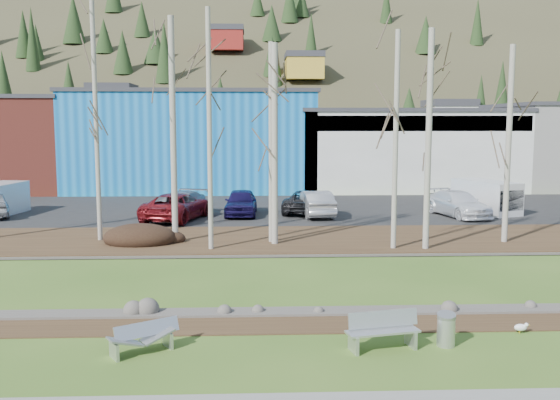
{
  "coord_description": "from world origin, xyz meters",
  "views": [
    {
      "loc": [
        -0.89,
        -15.08,
        5.76
      ],
      "look_at": [
        0.17,
        10.67,
        2.5
      ],
      "focal_mm": 40.0,
      "sensor_mm": 36.0,
      "label": 1
    }
  ],
  "objects_px": {
    "bench_intact": "(383,331)",
    "seagull": "(521,327)",
    "van_white": "(488,197)",
    "car_3": "(241,202)",
    "bench_damaged": "(143,338)",
    "car_4": "(315,203)",
    "car_1": "(177,206)",
    "car_6": "(458,204)",
    "car_5": "(306,201)",
    "litter_bin": "(446,331)",
    "car_2": "(180,205)"
  },
  "relations": [
    {
      "from": "bench_damaged",
      "to": "van_white",
      "type": "bearing_deg",
      "value": 20.41
    },
    {
      "from": "car_2",
      "to": "car_4",
      "type": "height_order",
      "value": "car_4"
    },
    {
      "from": "van_white",
      "to": "car_1",
      "type": "bearing_deg",
      "value": 165.98
    },
    {
      "from": "car_2",
      "to": "car_5",
      "type": "xyz_separation_m",
      "value": [
        7.57,
        1.94,
        -0.07
      ]
    },
    {
      "from": "bench_damaged",
      "to": "car_3",
      "type": "height_order",
      "value": "car_3"
    },
    {
      "from": "van_white",
      "to": "car_3",
      "type": "bearing_deg",
      "value": 161.12
    },
    {
      "from": "litter_bin",
      "to": "car_3",
      "type": "relative_size",
      "value": 0.17
    },
    {
      "from": "litter_bin",
      "to": "car_5",
      "type": "distance_m",
      "value": 22.88
    },
    {
      "from": "car_2",
      "to": "car_5",
      "type": "height_order",
      "value": "car_2"
    },
    {
      "from": "car_3",
      "to": "car_6",
      "type": "distance_m",
      "value": 12.98
    },
    {
      "from": "seagull",
      "to": "car_3",
      "type": "distance_m",
      "value": 22.61
    },
    {
      "from": "van_white",
      "to": "litter_bin",
      "type": "bearing_deg",
      "value": -133.27
    },
    {
      "from": "bench_damaged",
      "to": "seagull",
      "type": "xyz_separation_m",
      "value": [
        10.08,
        1.01,
        -0.21
      ]
    },
    {
      "from": "litter_bin",
      "to": "seagull",
      "type": "height_order",
      "value": "litter_bin"
    },
    {
      "from": "seagull",
      "to": "car_3",
      "type": "xyz_separation_m",
      "value": [
        -8.09,
        21.1,
        0.75
      ]
    },
    {
      "from": "car_5",
      "to": "seagull",
      "type": "bearing_deg",
      "value": 114.62
    },
    {
      "from": "bench_intact",
      "to": "car_6",
      "type": "bearing_deg",
      "value": 55.0
    },
    {
      "from": "bench_intact",
      "to": "seagull",
      "type": "distance_m",
      "value": 4.16
    },
    {
      "from": "car_1",
      "to": "car_4",
      "type": "xyz_separation_m",
      "value": [
        8.07,
        1.13,
        -0.01
      ]
    },
    {
      "from": "car_5",
      "to": "van_white",
      "type": "bearing_deg",
      "value": -168.33
    },
    {
      "from": "car_6",
      "to": "car_1",
      "type": "bearing_deg",
      "value": 168.55
    },
    {
      "from": "seagull",
      "to": "car_4",
      "type": "distance_m",
      "value": 20.87
    },
    {
      "from": "car_5",
      "to": "car_2",
      "type": "bearing_deg",
      "value": 28.5
    },
    {
      "from": "bench_intact",
      "to": "car_1",
      "type": "xyz_separation_m",
      "value": [
        -7.71,
        20.4,
        0.44
      ]
    },
    {
      "from": "car_3",
      "to": "bench_damaged",
      "type": "bearing_deg",
      "value": -93.35
    },
    {
      "from": "seagull",
      "to": "car_2",
      "type": "bearing_deg",
      "value": 137.59
    },
    {
      "from": "bench_intact",
      "to": "car_2",
      "type": "bearing_deg",
      "value": 97.71
    },
    {
      "from": "car_1",
      "to": "seagull",
      "type": "bearing_deg",
      "value": 137.1
    },
    {
      "from": "bench_damaged",
      "to": "car_3",
      "type": "distance_m",
      "value": 22.2
    },
    {
      "from": "car_1",
      "to": "car_5",
      "type": "relative_size",
      "value": 1.11
    },
    {
      "from": "car_4",
      "to": "car_5",
      "type": "height_order",
      "value": "car_4"
    },
    {
      "from": "car_2",
      "to": "van_white",
      "type": "distance_m",
      "value": 18.84
    },
    {
      "from": "car_1",
      "to": "van_white",
      "type": "xyz_separation_m",
      "value": [
        18.87,
        2.06,
        0.21
      ]
    },
    {
      "from": "car_1",
      "to": "car_2",
      "type": "distance_m",
      "value": 0.6
    },
    {
      "from": "car_2",
      "to": "car_6",
      "type": "height_order",
      "value": "car_2"
    },
    {
      "from": "bench_damaged",
      "to": "car_3",
      "type": "relative_size",
      "value": 0.37
    },
    {
      "from": "car_2",
      "to": "car_6",
      "type": "distance_m",
      "value": 16.49
    },
    {
      "from": "car_1",
      "to": "car_6",
      "type": "distance_m",
      "value": 16.6
    },
    {
      "from": "car_4",
      "to": "seagull",
      "type": "bearing_deg",
      "value": 93.89
    },
    {
      "from": "car_4",
      "to": "car_6",
      "type": "bearing_deg",
      "value": 171.19
    },
    {
      "from": "seagull",
      "to": "car_6",
      "type": "xyz_separation_m",
      "value": [
        4.85,
        20.15,
        0.72
      ]
    },
    {
      "from": "bench_intact",
      "to": "car_5",
      "type": "height_order",
      "value": "car_5"
    },
    {
      "from": "litter_bin",
      "to": "car_1",
      "type": "distance_m",
      "value": 22.35
    },
    {
      "from": "seagull",
      "to": "car_4",
      "type": "bearing_deg",
      "value": 117.51
    },
    {
      "from": "bench_intact",
      "to": "seagull",
      "type": "bearing_deg",
      "value": 1.63
    },
    {
      "from": "bench_damaged",
      "to": "van_white",
      "type": "height_order",
      "value": "van_white"
    },
    {
      "from": "bench_intact",
      "to": "car_3",
      "type": "distance_m",
      "value": 22.47
    },
    {
      "from": "bench_damaged",
      "to": "car_4",
      "type": "distance_m",
      "value": 22.48
    },
    {
      "from": "seagull",
      "to": "van_white",
      "type": "height_order",
      "value": "van_white"
    },
    {
      "from": "car_1",
      "to": "car_4",
      "type": "height_order",
      "value": "car_1"
    }
  ]
}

